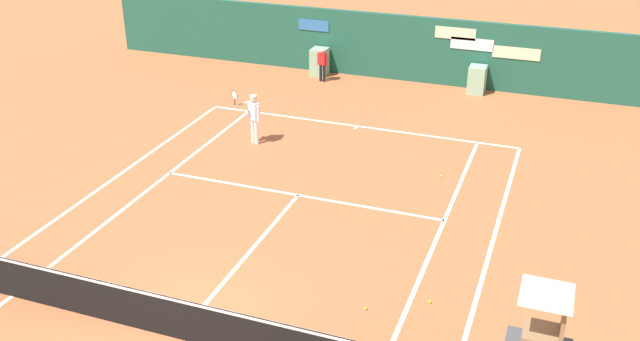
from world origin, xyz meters
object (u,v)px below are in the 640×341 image
tennis_ball_mid_court (430,302)px  tennis_ball_near_service_line (365,308)px  ball_kid_left_post (322,62)px  player_on_baseline (253,115)px  tennis_ball_by_sideline (442,176)px

tennis_ball_mid_court → tennis_ball_near_service_line: bearing=-150.1°
ball_kid_left_post → tennis_ball_mid_court: ball_kid_left_post is taller
player_on_baseline → tennis_ball_by_sideline: 6.13m
tennis_ball_by_sideline → tennis_ball_mid_court: bearing=-80.8°
player_on_baseline → tennis_ball_near_service_line: 9.22m
ball_kid_left_post → tennis_ball_by_sideline: 9.22m
tennis_ball_near_service_line → tennis_ball_mid_court: bearing=29.9°
ball_kid_left_post → tennis_ball_mid_court: bearing=129.8°
player_on_baseline → ball_kid_left_post: (-0.08, 6.48, -0.20)m
tennis_ball_mid_court → tennis_ball_by_sideline: same height
tennis_ball_mid_court → player_on_baseline: bearing=137.7°
tennis_ball_near_service_line → tennis_ball_by_sideline: same height
tennis_ball_near_service_line → player_on_baseline: bearing=129.5°
tennis_ball_mid_court → tennis_ball_near_service_line: same height
tennis_ball_near_service_line → tennis_ball_by_sideline: size_ratio=1.00×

